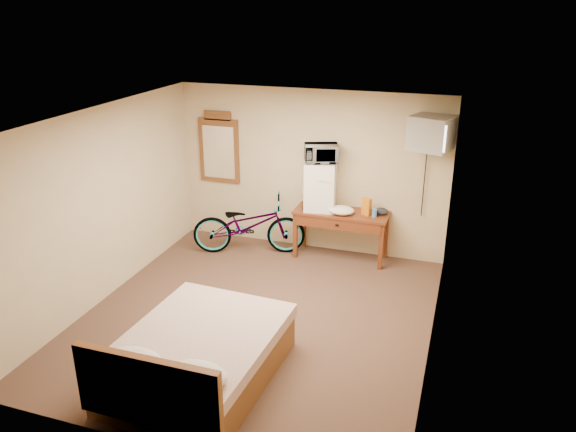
% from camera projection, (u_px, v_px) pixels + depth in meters
% --- Properties ---
extents(room, '(4.60, 4.64, 2.50)m').
position_uv_depth(room, '(255.00, 225.00, 6.56)').
color(room, '#462E23').
rests_on(room, ground).
extents(desk, '(1.41, 0.55, 0.75)m').
position_uv_depth(desk, '(341.00, 220.00, 8.38)').
color(desk, '#613115').
rests_on(desk, floor).
extents(mini_fridge, '(0.50, 0.49, 0.73)m').
position_uv_depth(mini_fridge, '(321.00, 186.00, 8.35)').
color(mini_fridge, white).
rests_on(mini_fridge, desk).
extents(microwave, '(0.56, 0.48, 0.27)m').
position_uv_depth(microwave, '(321.00, 153.00, 8.17)').
color(microwave, white).
rests_on(microwave, mini_fridge).
extents(snack_bag, '(0.15, 0.12, 0.26)m').
position_uv_depth(snack_bag, '(366.00, 207.00, 8.20)').
color(snack_bag, '#CA6B11').
rests_on(snack_bag, desk).
extents(blue_cup, '(0.07, 0.07, 0.12)m').
position_uv_depth(blue_cup, '(374.00, 213.00, 8.14)').
color(blue_cup, '#3D7AD0').
rests_on(blue_cup, desk).
extents(cloth_cream, '(0.39, 0.30, 0.12)m').
position_uv_depth(cloth_cream, '(341.00, 210.00, 8.26)').
color(cloth_cream, beige).
rests_on(cloth_cream, desk).
extents(cloth_dark_a, '(0.25, 0.19, 0.09)m').
position_uv_depth(cloth_dark_a, '(310.00, 208.00, 8.38)').
color(cloth_dark_a, black).
rests_on(cloth_dark_a, desk).
extents(cloth_dark_b, '(0.21, 0.17, 0.10)m').
position_uv_depth(cloth_dark_b, '(381.00, 211.00, 8.25)').
color(cloth_dark_b, black).
rests_on(cloth_dark_b, desk).
extents(crt_television, '(0.64, 0.67, 0.46)m').
position_uv_depth(crt_television, '(431.00, 133.00, 7.54)').
color(crt_television, black).
rests_on(crt_television, room).
extents(wall_mirror, '(0.68, 0.04, 1.15)m').
position_uv_depth(wall_mirror, '(219.00, 148.00, 8.92)').
color(wall_mirror, brown).
rests_on(wall_mirror, room).
extents(bicycle, '(1.84, 1.13, 0.91)m').
position_uv_depth(bicycle, '(249.00, 225.00, 8.66)').
color(bicycle, black).
rests_on(bicycle, floor).
extents(bed, '(1.54, 1.99, 0.90)m').
position_uv_depth(bed, '(196.00, 358.00, 5.72)').
color(bed, brown).
rests_on(bed, floor).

